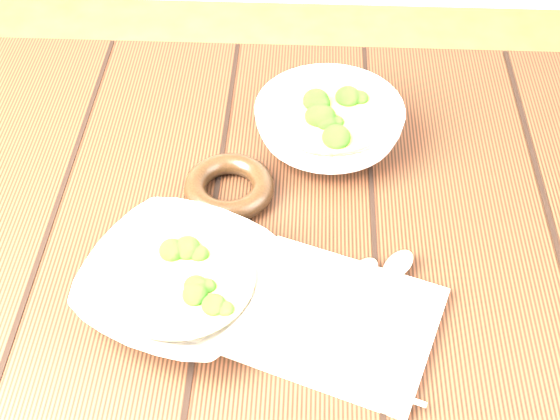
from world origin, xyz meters
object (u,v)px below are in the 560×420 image
object	(u,v)px
table	(232,290)
soup_bowl_back	(329,125)
napkin	(336,321)
trivet	(229,187)
soup_bowl_front	(181,284)

from	to	relation	value
table	soup_bowl_back	distance (m)	0.26
soup_bowl_back	napkin	xyz separation A→B (m)	(0.01, -0.30, -0.03)
soup_bowl_back	trivet	xyz separation A→B (m)	(-0.13, -0.11, -0.02)
trivet	soup_bowl_front	bearing A→B (deg)	-102.69
soup_bowl_front	napkin	size ratio (longest dim) A/B	1.29
table	trivet	world-z (taller)	trivet
trivet	soup_bowl_back	bearing A→B (deg)	39.94
trivet	napkin	distance (m)	0.24
table	soup_bowl_back	xyz separation A→B (m)	(0.12, 0.17, 0.15)
soup_bowl_front	trivet	bearing A→B (deg)	77.31
table	soup_bowl_back	size ratio (longest dim) A/B	5.22
soup_bowl_front	trivet	size ratio (longest dim) A/B	2.36
soup_bowl_back	napkin	distance (m)	0.30
trivet	napkin	bearing A→B (deg)	-55.15
soup_bowl_front	table	bearing A→B (deg)	69.23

